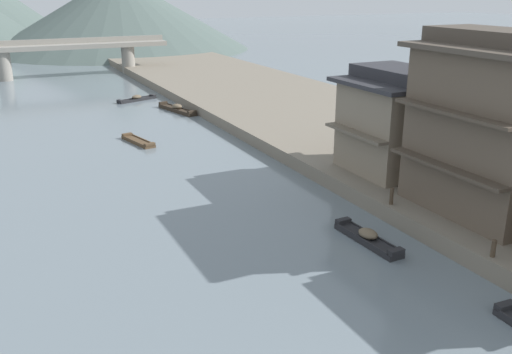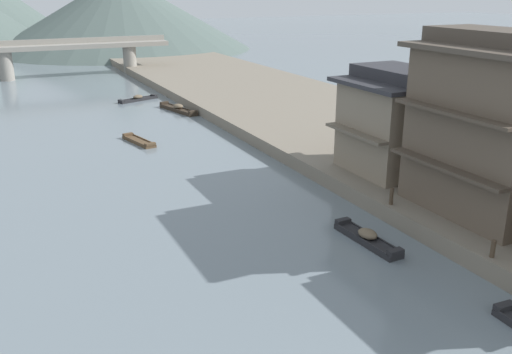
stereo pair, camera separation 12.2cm
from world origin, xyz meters
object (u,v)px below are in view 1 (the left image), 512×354
(boat_moored_third, at_px, (177,109))
(stone_bridge, at_px, (68,52))
(boat_moored_far, at_px, (368,238))
(mooring_post_dock_mid, at_px, (392,196))
(house_waterfront_second, at_px, (495,126))
(mooring_post_dock_near, at_px, (493,249))
(boat_moored_nearest, at_px, (138,141))
(house_waterfront_tall, at_px, (399,121))
(boat_moored_second, at_px, (137,99))

(boat_moored_third, bearing_deg, stone_bridge, 102.17)
(boat_moored_far, xyz_separation_m, mooring_post_dock_mid, (2.65, 1.70, 1.10))
(boat_moored_far, bearing_deg, house_waterfront_second, -7.37)
(boat_moored_far, bearing_deg, mooring_post_dock_near, -61.38)
(boat_moored_nearest, height_order, mooring_post_dock_near, mooring_post_dock_near)
(boat_moored_third, height_order, house_waterfront_tall, house_waterfront_tall)
(house_waterfront_tall, relative_size, mooring_post_dock_mid, 7.68)
(stone_bridge, bearing_deg, house_waterfront_second, -79.40)
(mooring_post_dock_near, bearing_deg, boat_moored_second, 94.84)
(boat_moored_second, bearing_deg, mooring_post_dock_mid, -84.31)
(boat_moored_nearest, height_order, mooring_post_dock_mid, mooring_post_dock_mid)
(boat_moored_far, xyz_separation_m, house_waterfront_tall, (6.65, 6.30, 3.66))
(house_waterfront_tall, xyz_separation_m, mooring_post_dock_mid, (-3.99, -4.60, -2.57))
(boat_moored_second, relative_size, stone_bridge, 0.17)
(mooring_post_dock_mid, bearing_deg, house_waterfront_tall, 49.04)
(boat_moored_third, relative_size, mooring_post_dock_near, 7.67)
(boat_moored_second, bearing_deg, house_waterfront_second, -79.31)
(boat_moored_far, height_order, stone_bridge, stone_bridge)
(boat_moored_nearest, xyz_separation_m, boat_moored_far, (5.25, -22.30, 0.10))
(boat_moored_nearest, xyz_separation_m, house_waterfront_second, (11.71, -23.14, 5.05))
(boat_moored_far, height_order, house_waterfront_second, house_waterfront_second)
(boat_moored_nearest, height_order, house_waterfront_second, house_waterfront_second)
(mooring_post_dock_near, bearing_deg, stone_bridge, 96.65)
(boat_moored_far, height_order, mooring_post_dock_mid, mooring_post_dock_mid)
(boat_moored_second, distance_m, house_waterfront_tall, 33.85)
(house_waterfront_tall, bearing_deg, boat_moored_second, 103.26)
(house_waterfront_tall, bearing_deg, boat_moored_far, -136.55)
(boat_moored_nearest, xyz_separation_m, mooring_post_dock_mid, (7.90, -20.61, 1.20))
(boat_moored_nearest, height_order, boat_moored_third, boat_moored_third)
(mooring_post_dock_mid, bearing_deg, stone_bridge, 97.39)
(house_waterfront_tall, relative_size, stone_bridge, 0.25)
(boat_moored_nearest, bearing_deg, mooring_post_dock_near, -73.78)
(house_waterfront_second, distance_m, mooring_post_dock_near, 6.79)
(boat_moored_nearest, relative_size, mooring_post_dock_mid, 4.75)
(boat_moored_second, relative_size, boat_moored_third, 0.78)
(boat_moored_nearest, bearing_deg, boat_moored_third, 56.88)
(boat_moored_nearest, distance_m, house_waterfront_second, 26.42)
(boat_moored_far, relative_size, house_waterfront_tall, 0.63)
(mooring_post_dock_near, bearing_deg, boat_moored_nearest, 106.22)
(boat_moored_second, height_order, boat_moored_third, boat_moored_third)
(boat_moored_third, distance_m, house_waterfront_second, 33.67)
(boat_moored_far, distance_m, stone_bridge, 60.04)
(boat_moored_third, xyz_separation_m, mooring_post_dock_near, (1.56, -36.89, 1.03))
(boat_moored_nearest, distance_m, house_waterfront_tall, 20.29)
(boat_moored_nearest, xyz_separation_m, boat_moored_third, (6.35, 9.73, 0.11))
(boat_moored_third, relative_size, mooring_post_dock_mid, 6.59)
(stone_bridge, bearing_deg, house_waterfront_tall, -77.83)
(boat_moored_far, relative_size, mooring_post_dock_mid, 4.84)
(boat_moored_third, distance_m, house_waterfront_tall, 26.58)
(boat_moored_third, bearing_deg, house_waterfront_tall, -77.83)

